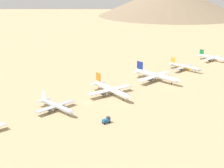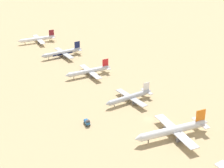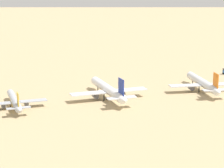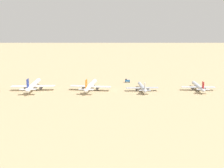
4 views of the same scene
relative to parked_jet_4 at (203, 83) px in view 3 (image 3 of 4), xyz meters
The scene contains 3 objects.
parked_jet_4 is the anchor object (origin of this frame).
parked_jet_5 55.07m from the parked_jet_4, 95.19° to the left, with size 50.94×41.60×14.71m.
parked_jet_6 103.42m from the parked_jet_4, 96.88° to the left, with size 38.36×31.30×11.07m.
Camera 3 is at (-226.42, 122.73, 60.76)m, focal length 70.85 mm.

